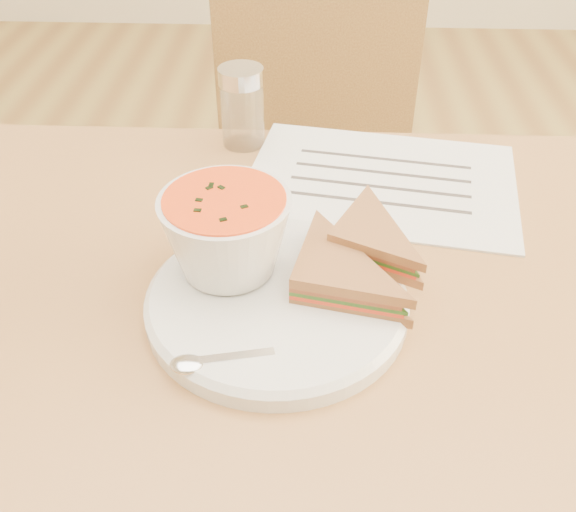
# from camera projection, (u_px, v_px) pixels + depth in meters

# --- Properties ---
(dining_table) EXTENTS (1.00, 0.70, 0.75)m
(dining_table) POSITION_uv_depth(u_px,v_px,m) (307.00, 497.00, 0.88)
(dining_table) COLOR brown
(dining_table) RESTS_ON floor
(chair_far) EXTENTS (0.46, 0.46, 0.89)m
(chair_far) POSITION_uv_depth(u_px,v_px,m) (332.00, 233.00, 1.24)
(chair_far) COLOR brown
(chair_far) RESTS_ON floor
(plate) EXTENTS (0.32, 0.32, 0.02)m
(plate) POSITION_uv_depth(u_px,v_px,m) (277.00, 302.00, 0.62)
(plate) COLOR silver
(plate) RESTS_ON dining_table
(soup_bowl) EXTENTS (0.16, 0.16, 0.09)m
(soup_bowl) POSITION_uv_depth(u_px,v_px,m) (227.00, 238.00, 0.62)
(soup_bowl) COLOR silver
(soup_bowl) RESTS_ON plate
(sandwich_half_a) EXTENTS (0.14, 0.14, 0.04)m
(sandwich_half_a) POSITION_uv_depth(u_px,v_px,m) (289.00, 294.00, 0.60)
(sandwich_half_a) COLOR #A7683B
(sandwich_half_a) RESTS_ON plate
(sandwich_half_b) EXTENTS (0.14, 0.14, 0.03)m
(sandwich_half_b) POSITION_uv_depth(u_px,v_px,m) (327.00, 247.00, 0.64)
(sandwich_half_b) COLOR #A7683B
(sandwich_half_b) RESTS_ON plate
(spoon) EXTENTS (0.16, 0.07, 0.01)m
(spoon) POSITION_uv_depth(u_px,v_px,m) (240.00, 357.00, 0.55)
(spoon) COLOR silver
(spoon) RESTS_ON plate
(paper_menu) EXTENTS (0.37, 0.30, 0.00)m
(paper_menu) POSITION_uv_depth(u_px,v_px,m) (381.00, 180.00, 0.81)
(paper_menu) COLOR white
(paper_menu) RESTS_ON dining_table
(condiment_shaker) EXTENTS (0.08, 0.08, 0.11)m
(condiment_shaker) POSITION_uv_depth(u_px,v_px,m) (242.00, 107.00, 0.86)
(condiment_shaker) COLOR silver
(condiment_shaker) RESTS_ON dining_table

